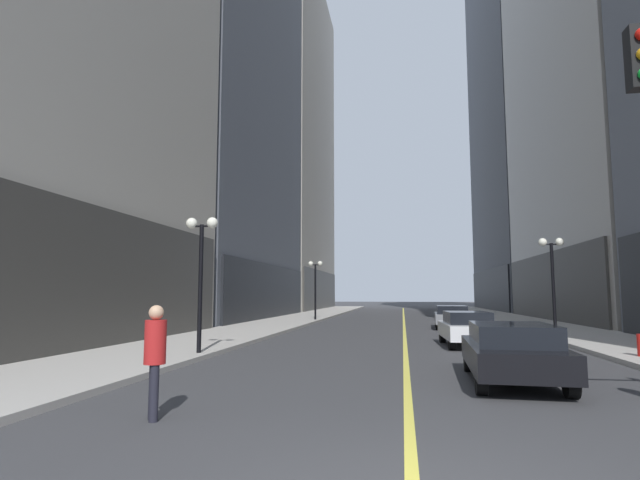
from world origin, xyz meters
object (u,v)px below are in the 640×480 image
object	(u,v)px
car_black	(512,351)
street_lamp_right_mid	(552,265)
car_grey	(452,316)
street_lamp_left_near	(201,254)
pedestrian_in_red_jacket	(155,352)
street_lamp_left_far	(315,277)
car_white	(467,327)

from	to	relation	value
car_black	street_lamp_right_mid	size ratio (longest dim) A/B	1.02
car_grey	street_lamp_left_near	distance (m)	18.03
car_grey	pedestrian_in_red_jacket	bearing A→B (deg)	-106.27
car_black	street_lamp_right_mid	world-z (taller)	street_lamp_right_mid
pedestrian_in_red_jacket	car_grey	bearing A→B (deg)	73.73
pedestrian_in_red_jacket	street_lamp_left_far	distance (m)	29.33
car_grey	street_lamp_left_near	size ratio (longest dim) A/B	1.08
street_lamp_left_near	pedestrian_in_red_jacket	bearing A→B (deg)	-72.26
street_lamp_left_far	car_black	bearing A→B (deg)	-70.61
car_white	pedestrian_in_red_jacket	distance (m)	13.95
car_black	car_grey	distance (m)	18.60
pedestrian_in_red_jacket	street_lamp_left_far	size ratio (longest dim) A/B	0.41
car_white	street_lamp_left_far	bearing A→B (deg)	117.59
car_white	street_lamp_left_far	size ratio (longest dim) A/B	0.92
street_lamp_left_far	street_lamp_right_mid	size ratio (longest dim) A/B	1.00
street_lamp_left_far	street_lamp_right_mid	xyz separation A→B (m)	(12.80, -13.45, 0.00)
street_lamp_left_far	pedestrian_in_red_jacket	bearing A→B (deg)	-85.21
pedestrian_in_red_jacket	street_lamp_left_near	bearing A→B (deg)	107.74
street_lamp_left_near	street_lamp_left_far	bearing A→B (deg)	90.00
pedestrian_in_red_jacket	street_lamp_right_mid	world-z (taller)	street_lamp_right_mid
car_black	street_lamp_left_near	bearing A→B (deg)	159.46
car_black	street_lamp_left_far	size ratio (longest dim) A/B	1.02
car_white	street_lamp_right_mid	bearing A→B (deg)	38.49
car_black	car_grey	bearing A→B (deg)	88.68
car_grey	street_lamp_right_mid	bearing A→B (deg)	-63.31
car_white	pedestrian_in_red_jacket	world-z (taller)	pedestrian_in_red_jacket
car_black	street_lamp_left_near	size ratio (longest dim) A/B	1.02
car_grey	street_lamp_left_far	world-z (taller)	street_lamp_left_far
street_lamp_left_near	street_lamp_right_mid	world-z (taller)	same
car_black	car_white	size ratio (longest dim) A/B	1.11
street_lamp_left_near	car_grey	bearing A→B (deg)	59.17
car_black	pedestrian_in_red_jacket	world-z (taller)	pedestrian_in_red_jacket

